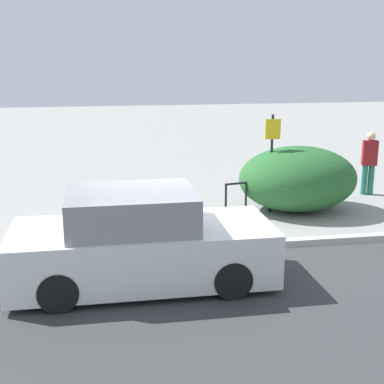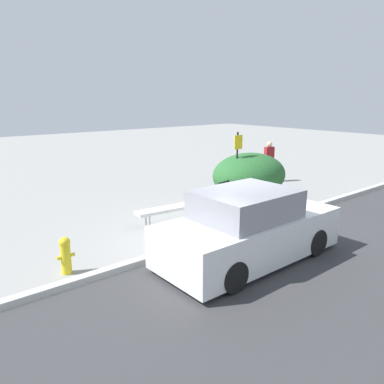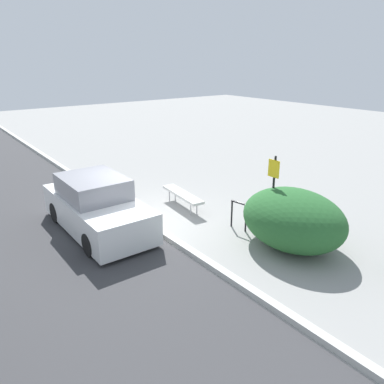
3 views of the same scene
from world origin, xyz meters
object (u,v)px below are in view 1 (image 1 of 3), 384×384
object	(u,v)px
bike_rack	(236,196)
pedestrian	(369,161)
parked_car_near	(140,243)
bench	(134,207)
sign_post	(272,154)

from	to	relation	value
bike_rack	pedestrian	distance (m)	4.25
pedestrian	parked_car_near	world-z (taller)	pedestrian
pedestrian	parked_car_near	xyz separation A→B (m)	(-6.38, -4.71, -0.20)
bench	parked_car_near	bearing A→B (deg)	-86.01
bench	sign_post	size ratio (longest dim) A/B	0.90
parked_car_near	pedestrian	bearing A→B (deg)	36.48
bench	pedestrian	xyz separation A→B (m)	(6.29, 1.79, 0.45)
bench	parked_car_near	distance (m)	2.93
bike_rack	sign_post	distance (m)	1.31
bike_rack	parked_car_near	size ratio (longest dim) A/B	0.20
bike_rack	pedestrian	bearing A→B (deg)	20.21
bike_rack	parked_car_near	bearing A→B (deg)	-126.54
sign_post	bike_rack	bearing A→B (deg)	-160.85
bike_rack	pedestrian	world-z (taller)	pedestrian
bench	parked_car_near	world-z (taller)	parked_car_near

